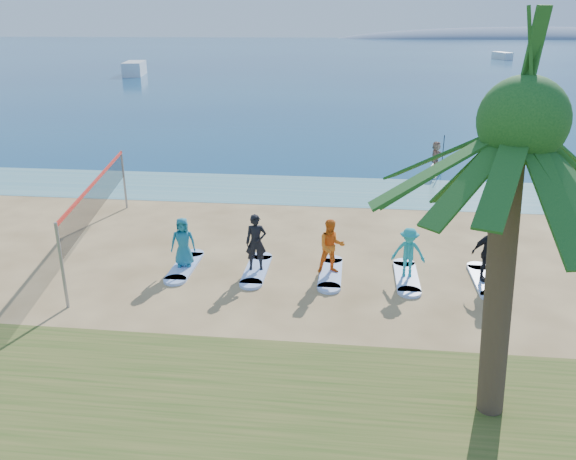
# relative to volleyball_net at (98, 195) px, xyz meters

# --- Properties ---
(ground) EXTENTS (600.00, 600.00, 0.00)m
(ground) POSITION_rel_volleyball_net_xyz_m (6.19, -2.48, -1.90)
(ground) COLOR tan
(ground) RESTS_ON ground
(shallow_water) EXTENTS (600.00, 600.00, 0.00)m
(shallow_water) POSITION_rel_volleyball_net_xyz_m (6.19, 8.02, -1.90)
(shallow_water) COLOR teal
(shallow_water) RESTS_ON ground
(ocean) EXTENTS (600.00, 600.00, 0.00)m
(ocean) POSITION_rel_volleyball_net_xyz_m (6.19, 157.52, -1.90)
(ocean) COLOR navy
(ocean) RESTS_ON ground
(island_ridge) EXTENTS (220.00, 56.00, 18.00)m
(island_ridge) POSITION_rel_volleyball_net_xyz_m (101.19, 297.52, -1.90)
(island_ridge) COLOR slate
(island_ridge) RESTS_ON ground
(volleyball_net) EXTENTS (1.89, 8.91, 2.50)m
(volleyball_net) POSITION_rel_volleyball_net_xyz_m (0.00, 0.00, 0.00)
(volleyball_net) COLOR gray
(volleyball_net) RESTS_ON ground
(palm_tree) EXTENTS (5.60, 5.60, 7.11)m
(palm_tree) POSITION_rel_volleyball_net_xyz_m (11.41, -7.73, 3.95)
(palm_tree) COLOR brown
(palm_tree) RESTS_ON ground
(paddleboard) EXTENTS (1.58, 3.07, 0.12)m
(paddleboard) POSITION_rel_volleyball_net_xyz_m (12.98, 12.16, -1.84)
(paddleboard) COLOR silver
(paddleboard) RESTS_ON ground
(paddleboarder) EXTENTS (0.73, 1.49, 1.54)m
(paddleboarder) POSITION_rel_volleyball_net_xyz_m (12.98, 12.16, -1.02)
(paddleboarder) COLOR tan
(paddleboarder) RESTS_ON paddleboard
(boat_offshore_a) EXTENTS (4.51, 8.67, 1.99)m
(boat_offshore_a) POSITION_rel_volleyball_net_xyz_m (-24.66, 67.39, -1.90)
(boat_offshore_a) COLOR silver
(boat_offshore_a) RESTS_ON ground
(boat_offshore_b) EXTENTS (3.22, 6.88, 1.53)m
(boat_offshore_b) POSITION_rel_volleyball_net_xyz_m (40.35, 114.97, -1.90)
(boat_offshore_b) COLOR silver
(boat_offshore_b) RESTS_ON ground
(surfboard_0) EXTENTS (0.70, 2.20, 0.09)m
(surfboard_0) POSITION_rel_volleyball_net_xyz_m (3.36, -1.41, -1.86)
(surfboard_0) COLOR #A4C4FF
(surfboard_0) RESTS_ON ground
(student_0) EXTENTS (0.85, 0.63, 1.60)m
(student_0) POSITION_rel_volleyball_net_xyz_m (3.36, -1.41, -1.01)
(student_0) COLOR #1C728B
(student_0) RESTS_ON surfboard_0
(surfboard_1) EXTENTS (0.70, 2.20, 0.09)m
(surfboard_1) POSITION_rel_volleyball_net_xyz_m (5.72, -1.41, -1.86)
(surfboard_1) COLOR #A4C4FF
(surfboard_1) RESTS_ON ground
(student_1) EXTENTS (0.72, 0.55, 1.80)m
(student_1) POSITION_rel_volleyball_net_xyz_m (5.72, -1.41, -0.92)
(student_1) COLOR black
(student_1) RESTS_ON surfboard_1
(surfboard_2) EXTENTS (0.70, 2.20, 0.09)m
(surfboard_2) POSITION_rel_volleyball_net_xyz_m (8.08, -1.41, -1.86)
(surfboard_2) COLOR #A4C4FF
(surfboard_2) RESTS_ON ground
(student_2) EXTENTS (0.96, 0.82, 1.73)m
(student_2) POSITION_rel_volleyball_net_xyz_m (8.08, -1.41, -0.95)
(student_2) COLOR orange
(student_2) RESTS_ON surfboard_2
(surfboard_3) EXTENTS (0.70, 2.20, 0.09)m
(surfboard_3) POSITION_rel_volleyball_net_xyz_m (10.43, -1.41, -1.86)
(surfboard_3) COLOR #A4C4FF
(surfboard_3) RESTS_ON ground
(student_3) EXTENTS (1.07, 0.68, 1.57)m
(student_3) POSITION_rel_volleyball_net_xyz_m (10.43, -1.41, -1.03)
(student_3) COLOR teal
(student_3) RESTS_ON surfboard_3
(surfboard_4) EXTENTS (0.70, 2.20, 0.09)m
(surfboard_4) POSITION_rel_volleyball_net_xyz_m (12.79, -1.41, -1.86)
(surfboard_4) COLOR #A4C4FF
(surfboard_4) RESTS_ON ground
(student_4) EXTENTS (1.09, 0.61, 1.76)m
(student_4) POSITION_rel_volleyball_net_xyz_m (12.79, -1.41, -0.93)
(student_4) COLOR black
(student_4) RESTS_ON surfboard_4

